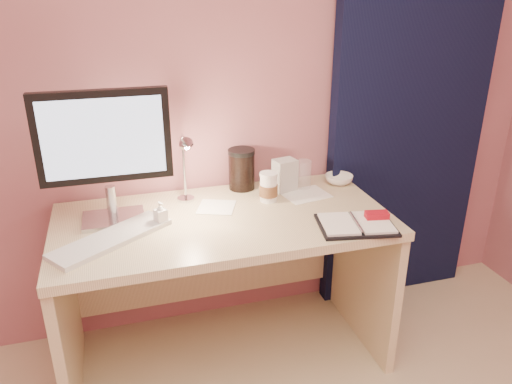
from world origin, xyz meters
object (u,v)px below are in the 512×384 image
object	(u,v)px
dark_jar	(242,171)
product_box	(285,175)
coffee_cup	(268,188)
clear_cup	(303,174)
desk	(221,255)
keyboard	(112,238)
bowl	(339,179)
desk_lamp	(186,163)
planner	(358,224)
monitor	(105,146)
lotion_bottle	(160,213)

from	to	relation	value
dark_jar	product_box	bearing A→B (deg)	-22.28
coffee_cup	clear_cup	xyz separation A→B (m)	(0.21, 0.10, 0.00)
desk	product_box	distance (m)	0.48
product_box	keyboard	bearing A→B (deg)	-172.43
bowl	desk_lamp	xyz separation A→B (m)	(-0.75, -0.08, 0.19)
keyboard	dark_jar	bearing A→B (deg)	-3.73
coffee_cup	dark_jar	xyz separation A→B (m)	(-0.08, 0.18, 0.02)
planner	bowl	bearing A→B (deg)	84.92
clear_cup	desk_lamp	size ratio (longest dim) A/B	0.41
desk_lamp	bowl	bearing A→B (deg)	5.95
monitor	desk_lamp	world-z (taller)	monitor
bowl	lotion_bottle	xyz separation A→B (m)	(-0.89, -0.21, 0.03)
bowl	dark_jar	distance (m)	0.48
keyboard	bowl	size ratio (longest dim) A/B	3.56
lotion_bottle	coffee_cup	bearing A→B (deg)	12.32
keyboard	desk_lamp	distance (m)	0.45
dark_jar	desk_lamp	bearing A→B (deg)	-151.79
clear_cup	keyboard	bearing A→B (deg)	-161.84
planner	bowl	world-z (taller)	planner
desk	desk_lamp	bearing A→B (deg)	152.43
desk	clear_cup	xyz separation A→B (m)	(0.44, 0.14, 0.29)
clear_cup	desk_lamp	world-z (taller)	desk_lamp
clear_cup	planner	bearing A→B (deg)	-81.74
coffee_cup	clear_cup	size ratio (longest dim) A/B	0.99
desk	product_box	size ratio (longest dim) A/B	9.25
clear_cup	product_box	size ratio (longest dim) A/B	0.90
lotion_bottle	product_box	xyz separation A→B (m)	(0.61, 0.21, 0.03)
keyboard	coffee_cup	distance (m)	0.72
monitor	coffee_cup	world-z (taller)	monitor
coffee_cup	product_box	xyz separation A→B (m)	(0.11, 0.10, 0.01)
keyboard	product_box	distance (m)	0.86
lotion_bottle	desk_lamp	bearing A→B (deg)	44.79
bowl	dark_jar	size ratio (longest dim) A/B	0.78
monitor	coffee_cup	xyz separation A→B (m)	(0.68, 0.02, -0.26)
clear_cup	lotion_bottle	bearing A→B (deg)	-163.39
desk	planner	bearing A→B (deg)	-31.52
desk	keyboard	size ratio (longest dim) A/B	2.89
bowl	product_box	distance (m)	0.29
desk	bowl	size ratio (longest dim) A/B	10.27
desk	desk_lamp	xyz separation A→B (m)	(-0.12, 0.06, 0.43)
product_box	desk_lamp	distance (m)	0.49
planner	bowl	distance (m)	0.47
keyboard	bowl	world-z (taller)	bowl
bowl	desk_lamp	world-z (taller)	desk_lamp
clear_cup	bowl	size ratio (longest dim) A/B	0.99
clear_cup	dark_jar	size ratio (longest dim) A/B	0.78
desk	lotion_bottle	size ratio (longest dim) A/B	13.97
bowl	lotion_bottle	size ratio (longest dim) A/B	1.36
keyboard	clear_cup	size ratio (longest dim) A/B	3.58
monitor	lotion_bottle	bearing A→B (deg)	-25.70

